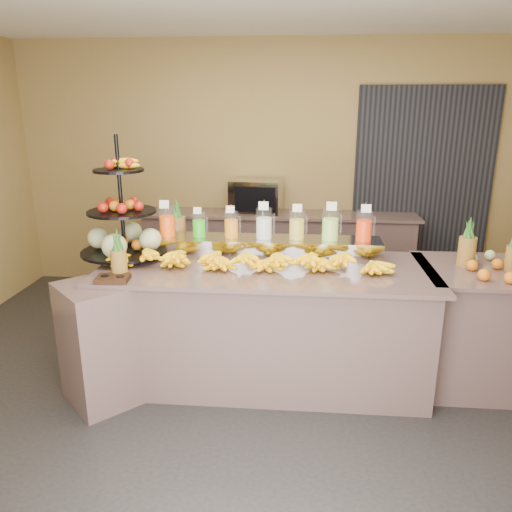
# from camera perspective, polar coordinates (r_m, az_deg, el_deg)

# --- Properties ---
(ground) EXTENTS (6.00, 6.00, 0.00)m
(ground) POSITION_cam_1_polar(r_m,az_deg,el_deg) (3.87, 0.73, -15.86)
(ground) COLOR black
(ground) RESTS_ON ground
(room_envelope) EXTENTS (6.04, 5.02, 2.82)m
(room_envelope) POSITION_cam_1_polar(r_m,az_deg,el_deg) (4.04, 4.43, 13.74)
(room_envelope) COLOR olive
(room_envelope) RESTS_ON ground
(buffet_counter) EXTENTS (2.75, 1.25, 0.93)m
(buffet_counter) POSITION_cam_1_polar(r_m,az_deg,el_deg) (3.88, -0.66, -7.91)
(buffet_counter) COLOR gray
(buffet_counter) RESTS_ON ground
(right_counter) EXTENTS (1.08, 0.88, 0.93)m
(right_counter) POSITION_cam_1_polar(r_m,az_deg,el_deg) (4.25, 24.90, -7.28)
(right_counter) COLOR gray
(right_counter) RESTS_ON ground
(back_ledge) EXTENTS (3.10, 0.55, 0.93)m
(back_ledge) POSITION_cam_1_polar(r_m,az_deg,el_deg) (5.74, 2.46, 0.40)
(back_ledge) COLOR gray
(back_ledge) RESTS_ON ground
(pitcher_tray) EXTENTS (1.85, 0.30, 0.15)m
(pitcher_tray) POSITION_cam_1_polar(r_m,az_deg,el_deg) (3.99, 0.90, 1.04)
(pitcher_tray) COLOR gray
(pitcher_tray) RESTS_ON buffet_counter
(juice_pitcher_orange_a) EXTENTS (0.13, 0.13, 0.31)m
(juice_pitcher_orange_a) POSITION_cam_1_polar(r_m,az_deg,el_deg) (4.07, -10.12, 3.73)
(juice_pitcher_orange_a) COLOR silver
(juice_pitcher_orange_a) RESTS_ON pitcher_tray
(juice_pitcher_green) EXTENTS (0.11, 0.11, 0.26)m
(juice_pitcher_green) POSITION_cam_1_polar(r_m,az_deg,el_deg) (4.02, -6.52, 3.44)
(juice_pitcher_green) COLOR silver
(juice_pitcher_green) RESTS_ON pitcher_tray
(juice_pitcher_orange_b) EXTENTS (0.11, 0.12, 0.27)m
(juice_pitcher_orange_b) POSITION_cam_1_polar(r_m,az_deg,el_deg) (3.97, -2.84, 3.45)
(juice_pitcher_orange_b) COLOR silver
(juice_pitcher_orange_b) RESTS_ON pitcher_tray
(juice_pitcher_milk) EXTENTS (0.13, 0.13, 0.31)m
(juice_pitcher_milk) POSITION_cam_1_polar(r_m,az_deg,el_deg) (3.94, 0.91, 3.57)
(juice_pitcher_milk) COLOR silver
(juice_pitcher_milk) RESTS_ON pitcher_tray
(juice_pitcher_lemon) EXTENTS (0.12, 0.13, 0.30)m
(juice_pitcher_lemon) POSITION_cam_1_polar(r_m,az_deg,el_deg) (3.94, 4.69, 3.41)
(juice_pitcher_lemon) COLOR silver
(juice_pitcher_lemon) RESTS_ON pitcher_tray
(juice_pitcher_lime) EXTENTS (0.13, 0.14, 0.32)m
(juice_pitcher_lime) POSITION_cam_1_polar(r_m,az_deg,el_deg) (3.94, 8.48, 3.41)
(juice_pitcher_lime) COLOR silver
(juice_pitcher_lime) RESTS_ON pitcher_tray
(juice_pitcher_orange_c) EXTENTS (0.13, 0.13, 0.31)m
(juice_pitcher_orange_c) POSITION_cam_1_polar(r_m,az_deg,el_deg) (3.97, 12.24, 3.22)
(juice_pitcher_orange_c) COLOR silver
(juice_pitcher_orange_c) RESTS_ON pitcher_tray
(banana_heap) EXTENTS (2.13, 0.19, 0.18)m
(banana_heap) POSITION_cam_1_polar(r_m,az_deg,el_deg) (3.70, -1.18, -0.04)
(banana_heap) COLOR yellow
(banana_heap) RESTS_ON buffet_counter
(fruit_stand) EXTENTS (0.82, 0.82, 0.96)m
(fruit_stand) POSITION_cam_1_polar(r_m,az_deg,el_deg) (4.03, -14.30, 3.11)
(fruit_stand) COLOR black
(fruit_stand) RESTS_ON buffet_counter
(condiment_caddy) EXTENTS (0.24, 0.19, 0.03)m
(condiment_caddy) POSITION_cam_1_polar(r_m,az_deg,el_deg) (3.58, -16.06, -2.50)
(condiment_caddy) COLOR black
(condiment_caddy) RESTS_ON buffet_counter
(pineapple_left_a) EXTENTS (0.11, 0.11, 0.35)m
(pineapple_left_a) POSITION_cam_1_polar(r_m,az_deg,el_deg) (3.64, -15.42, -0.33)
(pineapple_left_a) COLOR brown
(pineapple_left_a) RESTS_ON buffet_counter
(pineapple_left_b) EXTENTS (0.14, 0.14, 0.42)m
(pineapple_left_b) POSITION_cam_1_polar(r_m,az_deg,el_deg) (4.30, -8.96, 3.11)
(pineapple_left_b) COLOR brown
(pineapple_left_b) RESTS_ON buffet_counter
(right_fruit_pile) EXTENTS (0.42, 0.40, 0.22)m
(right_fruit_pile) POSITION_cam_1_polar(r_m,az_deg,el_deg) (4.00, 25.24, -0.67)
(right_fruit_pile) COLOR brown
(right_fruit_pile) RESTS_ON right_counter
(oven_warmer) EXTENTS (0.60, 0.46, 0.37)m
(oven_warmer) POSITION_cam_1_polar(r_m,az_deg,el_deg) (5.61, 0.06, 6.83)
(oven_warmer) COLOR gray
(oven_warmer) RESTS_ON back_ledge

